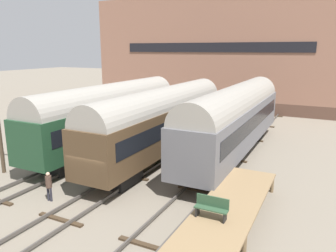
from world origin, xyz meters
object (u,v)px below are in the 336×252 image
object	(u,v)px
train_car_green	(110,113)
train_car_grey	(235,116)
person_worker	(49,184)
bench	(212,207)
train_car_brown	(163,118)

from	to	relation	value
train_car_green	train_car_grey	xyz separation A→B (m)	(9.33, 2.73, 0.04)
train_car_green	person_worker	size ratio (longest dim) A/B	10.19
train_car_grey	bench	xyz separation A→B (m)	(2.22, -11.53, -1.50)
bench	person_worker	world-z (taller)	bench
person_worker	train_car_green	bearing A→B (deg)	106.23
person_worker	bench	bearing A→B (deg)	1.93
bench	person_worker	distance (m)	8.92
train_car_brown	bench	size ratio (longest dim) A/B	12.30
train_car_brown	train_car_grey	distance (m)	5.35
train_car_green	bench	bearing A→B (deg)	-37.32
train_car_brown	bench	xyz separation A→B (m)	(6.88, -8.92, -1.43)
train_car_brown	person_worker	bearing A→B (deg)	-102.34
train_car_grey	train_car_green	bearing A→B (deg)	-163.71
train_car_brown	bench	distance (m)	11.35
bench	train_car_green	bearing A→B (deg)	142.68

